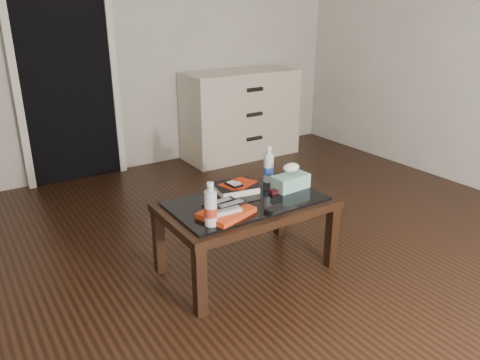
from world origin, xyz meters
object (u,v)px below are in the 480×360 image
object	(u,v)px
dresser	(241,114)
tissue_box	(291,182)
water_bottle_right	(269,164)
textbook	(236,188)
water_bottle_left	(211,204)
coffee_table	(246,210)

from	to	relation	value
dresser	tissue_box	world-z (taller)	dresser
water_bottle_right	tissue_box	xyz separation A→B (m)	(0.04, -0.18, -0.07)
textbook	tissue_box	xyz separation A→B (m)	(0.31, -0.15, 0.02)
water_bottle_left	water_bottle_right	world-z (taller)	same
textbook	tissue_box	bearing A→B (deg)	-16.47
water_bottle_left	water_bottle_right	xyz separation A→B (m)	(0.63, 0.36, 0.00)
dresser	tissue_box	bearing A→B (deg)	-114.60
textbook	water_bottle_right	distance (m)	0.29
coffee_table	dresser	world-z (taller)	dresser
dresser	textbook	bearing A→B (deg)	-123.74
dresser	tissue_box	size ratio (longest dim) A/B	5.22
dresser	tissue_box	xyz separation A→B (m)	(-0.89, -1.95, 0.06)
coffee_table	water_bottle_left	bearing A→B (deg)	-152.66
coffee_table	water_bottle_right	world-z (taller)	water_bottle_right
water_bottle_left	dresser	bearing A→B (deg)	53.85
dresser	water_bottle_left	xyz separation A→B (m)	(-1.56, -2.13, 0.13)
dresser	water_bottle_right	world-z (taller)	dresser
textbook	water_bottle_right	size ratio (longest dim) A/B	1.05
coffee_table	dresser	xyz separation A→B (m)	(1.22, 1.96, 0.05)
textbook	water_bottle_left	size ratio (longest dim) A/B	1.05
tissue_box	textbook	bearing A→B (deg)	150.73
water_bottle_right	tissue_box	distance (m)	0.20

